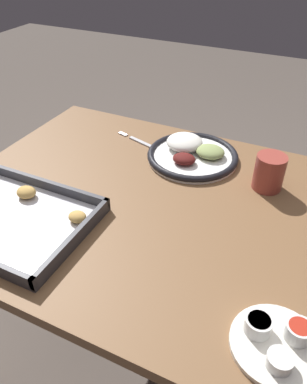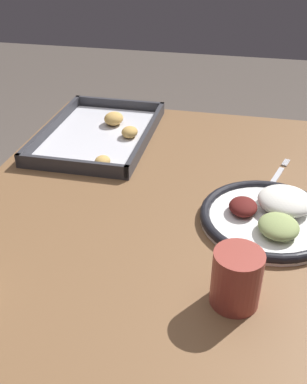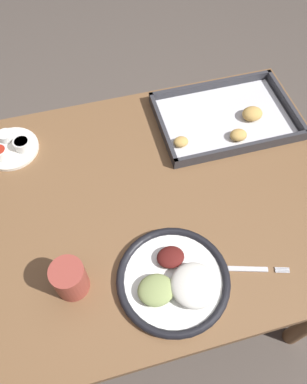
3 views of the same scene
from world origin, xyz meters
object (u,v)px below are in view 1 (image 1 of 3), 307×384
saucer_plate (277,341)px  dinner_plate (192,154)px  fork (144,144)px  baking_tray (6,214)px  drinking_cup (269,172)px

saucer_plate → dinner_plate: bearing=-55.8°
dinner_plate → fork: dinner_plate is taller
saucer_plate → baking_tray: (0.66, -0.06, -0.00)m
fork → drinking_cup: bearing=-172.7°
baking_tray → fork: bearing=-106.8°
baking_tray → drinking_cup: (-0.55, -0.40, 0.04)m
dinner_plate → saucer_plate: (-0.35, 0.52, -0.00)m
dinner_plate → saucer_plate: 0.62m
dinner_plate → fork: (0.17, -0.01, -0.01)m
dinner_plate → baking_tray: bearing=56.0°
fork → baking_tray: bearing=90.0°
saucer_plate → fork: bearing=-45.4°
saucer_plate → drinking_cup: bearing=-76.0°
fork → saucer_plate: bearing=151.3°
saucer_plate → drinking_cup: (0.11, -0.46, 0.03)m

